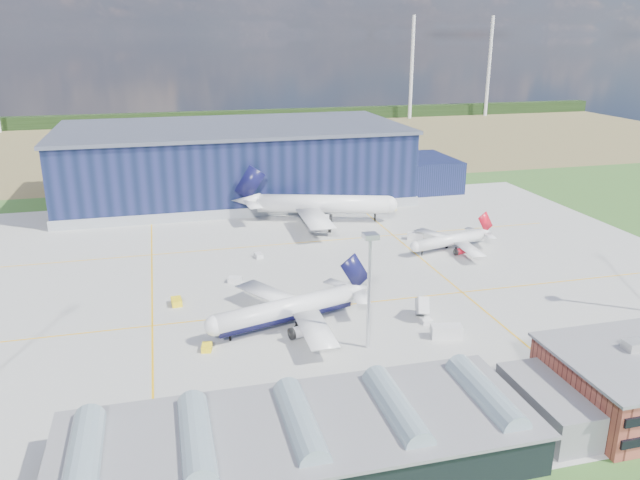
{
  "coord_description": "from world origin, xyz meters",
  "views": [
    {
      "loc": [
        -25.73,
        -131.39,
        57.1
      ],
      "look_at": [
        11.04,
        10.33,
        8.79
      ],
      "focal_mm": 35.0,
      "sensor_mm": 36.0,
      "label": 1
    }
  ],
  "objects": [
    {
      "name": "car_b",
      "position": [
        11.66,
        -48.0,
        0.57
      ],
      "size": [
        3.66,
        2.19,
        1.14
      ],
      "primitive_type": "imported",
      "rotation": [
        0.0,
        0.0,
        1.27
      ],
      "color": "#99999E",
      "rests_on": "ground"
    },
    {
      "name": "gse_cart_a",
      "position": [
        -2.07,
        25.55,
        0.61
      ],
      "size": [
        2.21,
        3.03,
        1.23
      ],
      "primitive_type": "cube",
      "rotation": [
        0.0,
        0.0,
        0.12
      ],
      "color": "silver",
      "rests_on": "ground"
    },
    {
      "name": "ground",
      "position": [
        0.0,
        0.0,
        0.0
      ],
      "size": [
        600.0,
        600.0,
        0.0
      ],
      "primitive_type": "plane",
      "color": "#305620",
      "rests_on": "ground"
    },
    {
      "name": "light_mast_center",
      "position": [
        10.0,
        -30.0,
        15.43
      ],
      "size": [
        2.6,
        2.6,
        23.0
      ],
      "color": "silver",
      "rests_on": "ground"
    },
    {
      "name": "hangar",
      "position": [
        2.81,
        94.8,
        11.62
      ],
      "size": [
        145.0,
        62.0,
        26.1
      ],
      "color": "#0F1834",
      "rests_on": "ground"
    },
    {
      "name": "airliner_widebody",
      "position": [
        23.63,
        55.0,
        8.69
      ],
      "size": [
        66.54,
        65.78,
        17.38
      ],
      "primitive_type": null,
      "rotation": [
        0.0,
        0.0,
        -0.31
      ],
      "color": "white",
      "rests_on": "ground"
    },
    {
      "name": "gse_tug_b",
      "position": [
        -19.96,
        -23.42,
        0.6
      ],
      "size": [
        2.33,
        3.06,
        1.2
      ],
      "primitive_type": "cube",
      "rotation": [
        0.0,
        0.0,
        -0.19
      ],
      "color": "yellow",
      "rests_on": "ground"
    },
    {
      "name": "gse_tug_c",
      "position": [
        49.75,
        62.0,
        0.69
      ],
      "size": [
        2.67,
        3.54,
        1.39
      ],
      "primitive_type": "cube",
      "rotation": [
        0.0,
        0.0,
        0.24
      ],
      "color": "yellow",
      "rests_on": "ground"
    },
    {
      "name": "gse_tug_a",
      "position": [
        -24.68,
        -0.48,
        0.75
      ],
      "size": [
        2.45,
        3.74,
        1.49
      ],
      "primitive_type": "cube",
      "rotation": [
        0.0,
        0.0,
        0.07
      ],
      "color": "yellow",
      "rests_on": "ground"
    },
    {
      "name": "airliner_red",
      "position": [
        49.89,
        17.87,
        4.7
      ],
      "size": [
        34.36,
        33.88,
        9.4
      ],
      "primitive_type": null,
      "rotation": [
        0.0,
        0.0,
        3.36
      ],
      "color": "white",
      "rests_on": "ground"
    },
    {
      "name": "apron",
      "position": [
        0.0,
        10.0,
        0.03
      ],
      "size": [
        220.0,
        160.0,
        0.08
      ],
      "color": "gray",
      "rests_on": "ground"
    },
    {
      "name": "gse_van_a",
      "position": [
        26.39,
        -29.98,
        1.32
      ],
      "size": [
        6.48,
        3.89,
        2.64
      ],
      "primitive_type": "cube",
      "rotation": [
        0.0,
        0.0,
        1.35
      ],
      "color": "silver",
      "rests_on": "ground"
    },
    {
      "name": "farmland",
      "position": [
        0.0,
        220.0,
        0.0
      ],
      "size": [
        600.0,
        220.0,
        0.01
      ],
      "primitive_type": "cube",
      "color": "olive",
      "rests_on": "ground"
    },
    {
      "name": "airstair",
      "position": [
        25.26,
        -20.53,
        1.78
      ],
      "size": [
        3.64,
        5.95,
        3.55
      ],
      "primitive_type": "cube",
      "rotation": [
        0.0,
        0.0,
        -0.27
      ],
      "color": "silver",
      "rests_on": "ground"
    },
    {
      "name": "treeline",
      "position": [
        0.0,
        300.0,
        4.0
      ],
      "size": [
        600.0,
        8.0,
        8.0
      ],
      "primitive_type": "cube",
      "color": "black",
      "rests_on": "ground"
    },
    {
      "name": "glass_concourse",
      "position": [
        -6.45,
        -60.0,
        3.69
      ],
      "size": [
        78.0,
        23.0,
        8.6
      ],
      "color": "black",
      "rests_on": "ground"
    },
    {
      "name": "gse_van_b",
      "position": [
        44.84,
        29.51,
        1.04
      ],
      "size": [
        4.99,
        3.83,
        2.08
      ],
      "primitive_type": "cube",
      "rotation": [
        0.0,
        0.0,
        1.13
      ],
      "color": "silver",
      "rests_on": "ground"
    },
    {
      "name": "airliner_navy",
      "position": [
        -3.53,
        -17.41,
        6.31
      ],
      "size": [
        47.57,
        46.99,
        12.63
      ],
      "primitive_type": null,
      "rotation": [
        0.0,
        0.0,
        3.42
      ],
      "color": "white",
      "rests_on": "ground"
    },
    {
      "name": "gse_cart_b",
      "position": [
        -10.46,
        9.58,
        0.69
      ],
      "size": [
        3.71,
        3.06,
        1.38
      ],
      "primitive_type": "cube",
      "rotation": [
        0.0,
        0.0,
        1.24
      ],
      "color": "silver",
      "rests_on": "ground"
    }
  ]
}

